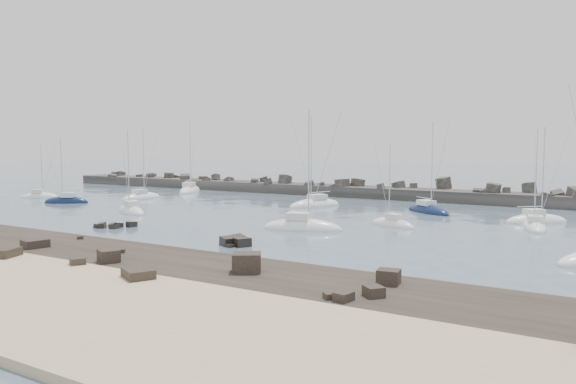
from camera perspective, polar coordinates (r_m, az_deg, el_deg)
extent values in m
plane|color=#485D71|center=(69.12, -8.98, -2.86)|extent=(400.00, 400.00, 0.00)
cube|color=black|center=(54.45, -24.18, -5.35)|extent=(140.00, 12.00, 0.70)
cube|color=black|center=(33.23, 4.27, -10.46)|extent=(0.98, 0.97, 0.35)
cube|color=black|center=(48.43, -16.55, -5.75)|extent=(0.77, 0.77, 0.32)
cube|color=black|center=(44.20, -20.58, -6.68)|extent=(1.34, 1.36, 0.63)
cube|color=black|center=(49.37, -26.76, -5.59)|extent=(2.26, 2.45, 0.82)
cube|color=black|center=(53.50, -24.30, -4.78)|extent=(2.09, 2.33, 0.69)
cube|color=black|center=(39.74, -4.22, -7.15)|extent=(2.58, 2.49, 1.34)
cube|color=black|center=(38.71, -14.96, -8.08)|extent=(2.76, 2.53, 0.75)
cube|color=black|center=(56.46, -20.36, -4.36)|extent=(0.65, 0.67, 0.29)
cube|color=black|center=(33.93, 8.70, -9.94)|extent=(1.52, 1.51, 0.62)
cube|color=black|center=(36.92, 10.19, -8.47)|extent=(1.59, 1.44, 0.94)
cube|color=black|center=(32.83, 5.67, -10.51)|extent=(1.04, 1.20, 0.51)
cube|color=black|center=(45.01, -17.75, -6.19)|extent=(1.99, 1.95, 0.95)
cube|color=black|center=(65.80, -18.66, -3.33)|extent=(1.22, 1.17, 0.68)
cube|color=black|center=(65.46, -16.89, -3.32)|extent=(1.23, 1.15, 0.87)
cube|color=black|center=(65.48, -18.39, -3.29)|extent=(1.21, 1.27, 0.89)
cube|color=black|center=(64.55, -17.24, -3.47)|extent=(1.09, 0.97, 0.95)
cube|color=black|center=(65.01, -17.37, -3.38)|extent=(0.92, 1.08, 0.97)
cube|color=black|center=(65.39, -15.60, -3.19)|extent=(1.07, 1.19, 0.74)
cube|color=black|center=(51.15, -5.89, -5.69)|extent=(0.95, 1.01, 0.82)
cube|color=black|center=(51.50, -4.67, -5.25)|extent=(1.93, 1.90, 1.11)
cube|color=black|center=(53.30, -5.35, -5.20)|extent=(0.89, 0.85, 0.57)
cube|color=black|center=(52.22, -6.05, -5.30)|extent=(1.82, 1.81, 1.48)
cube|color=black|center=(52.88, -5.24, -5.12)|extent=(1.91, 2.04, 1.51)
cube|color=#302D2B|center=(104.43, 1.40, -0.04)|extent=(115.00, 6.00, 3.20)
cube|color=#302D2B|center=(97.43, 12.47, 0.34)|extent=(1.81, 1.84, 0.96)
cube|color=#302D2B|center=(91.01, 25.70, -0.23)|extent=(2.14, 2.28, 1.79)
cube|color=#302D2B|center=(138.09, -17.13, 1.72)|extent=(2.08, 2.08, 1.28)
cube|color=#302D2B|center=(105.39, -0.31, 1.18)|extent=(2.10, 2.41, 2.32)
cube|color=#302D2B|center=(118.65, -10.42, 1.29)|extent=(2.13, 2.03, 1.63)
cube|color=#302D2B|center=(101.88, 5.26, 0.77)|extent=(1.28, 1.30, 0.76)
cube|color=#302D2B|center=(130.58, -14.85, 1.53)|extent=(1.87, 1.80, 1.13)
cube|color=#302D2B|center=(114.64, -8.28, 1.17)|extent=(2.00, 1.79, 1.20)
cube|color=#302D2B|center=(97.79, 12.63, 0.58)|extent=(1.69, 1.78, 1.16)
cube|color=#302D2B|center=(99.96, 7.09, 0.87)|extent=(2.90, 2.95, 1.96)
cube|color=#302D2B|center=(107.56, -1.96, 0.81)|extent=(1.24, 1.23, 0.97)
cube|color=#302D2B|center=(98.36, 5.53, 0.87)|extent=(2.37, 2.49, 1.74)
cube|color=#302D2B|center=(91.53, 18.65, 0.03)|extent=(1.29, 1.28, 1.20)
cube|color=#302D2B|center=(90.16, 27.16, -0.12)|extent=(2.69, 2.65, 2.03)
cube|color=#302D2B|center=(125.42, -11.15, 1.36)|extent=(1.66, 1.55, 1.64)
cube|color=#302D2B|center=(94.94, 9.40, 0.53)|extent=(1.33, 1.20, 1.32)
cube|color=#302D2B|center=(97.65, 11.17, 0.61)|extent=(2.56, 2.21, 1.93)
cube|color=#302D2B|center=(137.44, -16.60, 1.64)|extent=(1.92, 2.09, 2.07)
cube|color=#302D2B|center=(93.73, 23.30, 0.34)|extent=(2.52, 2.67, 2.14)
cube|color=#302D2B|center=(119.10, -8.60, 1.26)|extent=(1.92, 1.93, 1.48)
cube|color=#302D2B|center=(131.47, -13.72, 1.54)|extent=(2.24, 2.45, 1.87)
cube|color=#302D2B|center=(127.34, -13.81, 1.60)|extent=(1.50, 1.64, 1.40)
cube|color=#302D2B|center=(136.09, -16.74, 1.50)|extent=(1.11, 1.30, 1.16)
cube|color=#302D2B|center=(112.16, -6.18, 1.13)|extent=(1.56, 1.32, 1.35)
cube|color=#302D2B|center=(91.32, 20.13, 0.27)|extent=(2.16, 1.90, 2.05)
cube|color=#302D2B|center=(88.95, 24.84, -0.47)|extent=(2.01, 1.87, 1.55)
cube|color=#302D2B|center=(92.35, 21.31, 0.12)|extent=(1.43, 1.73, 1.20)
cube|color=#302D2B|center=(107.95, -3.42, 1.05)|extent=(1.75, 1.71, 1.41)
cube|color=#302D2B|center=(133.30, -17.36, 1.52)|extent=(2.23, 1.98, 1.31)
cube|color=#302D2B|center=(91.59, 19.33, -0.07)|extent=(3.02, 2.89, 1.97)
cube|color=#302D2B|center=(101.19, 2.19, 0.73)|extent=(2.28, 2.10, 1.84)
cube|color=#302D2B|center=(100.42, 3.45, 0.71)|extent=(1.51, 1.35, 1.23)
cube|color=#302D2B|center=(116.79, -7.35, 1.47)|extent=(1.80, 1.75, 1.81)
cube|color=#302D2B|center=(100.31, 5.94, 0.60)|extent=(2.09, 2.29, 1.65)
cube|color=#302D2B|center=(113.67, -5.98, 1.15)|extent=(2.15, 2.19, 1.82)
cube|color=#302D2B|center=(110.39, -2.46, 1.24)|extent=(2.32, 2.26, 1.59)
cube|color=#302D2B|center=(121.19, -10.42, 1.46)|extent=(2.62, 2.60, 1.66)
cube|color=#302D2B|center=(105.28, -2.08, 1.09)|extent=(2.17, 1.96, 1.47)
cube|color=#302D2B|center=(125.12, -12.00, 1.57)|extent=(2.96, 2.87, 1.74)
cube|color=#302D2B|center=(98.44, 4.51, 0.49)|extent=(1.47, 1.28, 1.21)
cube|color=#302D2B|center=(96.56, 15.53, 0.84)|extent=(2.60, 2.43, 2.43)
ellipsoid|color=white|center=(105.06, -23.90, -0.52)|extent=(6.25, 5.01, 1.81)
cube|color=white|center=(105.08, -24.08, 0.07)|extent=(2.14, 2.00, 0.64)
cylinder|color=silver|center=(104.55, -23.74, 2.19)|extent=(0.11, 0.11, 8.38)
cylinder|color=silver|center=(105.20, -24.31, 0.39)|extent=(2.13, 1.44, 0.09)
ellipsoid|color=white|center=(109.51, -9.94, 0.04)|extent=(6.87, 10.03, 2.48)
cube|color=white|center=(108.93, -10.02, 0.78)|extent=(2.93, 3.29, 0.79)
cylinder|color=silver|center=(109.87, -9.89, 4.02)|extent=(0.14, 0.14, 13.07)
cylinder|color=silver|center=(108.23, -10.13, 1.14)|extent=(1.77, 3.55, 0.11)
ellipsoid|color=#0E1B3D|center=(94.48, -21.61, -1.02)|extent=(6.86, 5.52, 2.03)
cube|color=white|center=(94.25, -21.44, -0.28)|extent=(2.35, 2.20, 0.73)
cylinder|color=silver|center=(94.28, -22.03, 2.29)|extent=(0.12, 0.12, 9.21)
cylinder|color=silver|center=(94.04, -21.17, 0.14)|extent=(2.34, 1.59, 0.10)
ellipsoid|color=white|center=(97.83, -14.65, -0.63)|extent=(2.65, 8.09, 2.10)
cube|color=white|center=(97.45, -14.84, 0.07)|extent=(1.66, 2.28, 0.68)
cylinder|color=silver|center=(97.87, -14.46, 3.08)|extent=(0.12, 0.12, 10.85)
cylinder|color=silver|center=(97.02, -15.09, 0.42)|extent=(0.16, 3.22, 0.10)
ellipsoid|color=white|center=(78.52, -15.66, -2.01)|extent=(7.81, 5.18, 2.08)
cube|color=white|center=(78.03, -15.59, -1.13)|extent=(2.54, 2.24, 0.71)
cylinder|color=silver|center=(78.61, -15.90, 2.35)|extent=(0.12, 0.12, 10.14)
cylinder|color=silver|center=(77.47, -15.47, -0.68)|extent=(2.79, 1.31, 0.10)
ellipsoid|color=white|center=(83.27, 2.75, -1.43)|extent=(6.15, 9.48, 2.32)
cube|color=white|center=(83.41, 3.00, -0.49)|extent=(2.68, 3.06, 0.74)
cylinder|color=silver|center=(82.32, 2.37, 3.47)|extent=(0.13, 0.13, 12.29)
cylinder|color=silver|center=(83.75, 3.34, 0.00)|extent=(1.52, 3.39, 0.11)
ellipsoid|color=white|center=(60.97, 1.46, -3.80)|extent=(9.21, 5.19, 2.37)
cube|color=white|center=(60.87, 1.06, -2.47)|extent=(2.87, 2.42, 0.79)
cylinder|color=silver|center=(60.15, 2.13, 2.73)|extent=(0.14, 0.14, 11.87)
cylinder|color=silver|center=(60.92, 0.49, -1.77)|extent=(3.39, 1.14, 0.11)
ellipsoid|color=#0E1B3D|center=(78.17, 14.03, -2.00)|extent=(8.19, 7.02, 2.13)
cube|color=white|center=(78.36, 13.87, -1.06)|extent=(2.86, 2.73, 0.68)
cylinder|color=silver|center=(77.13, 14.43, 2.75)|extent=(0.12, 0.12, 11.20)
cylinder|color=silver|center=(78.77, 13.64, -0.56)|extent=(2.72, 2.06, 0.10)
ellipsoid|color=white|center=(64.75, 10.53, -3.36)|extent=(6.50, 4.15, 1.77)
cube|color=white|center=(64.40, 10.75, -2.46)|extent=(2.09, 1.82, 0.62)
cylinder|color=silver|center=(64.57, 10.28, 1.04)|extent=(0.11, 0.11, 8.41)
cylinder|color=silver|center=(64.03, 11.05, -1.99)|extent=(2.34, 1.03, 0.09)
ellipsoid|color=white|center=(67.33, 23.77, -3.39)|extent=(3.93, 7.73, 1.91)
cube|color=white|center=(66.82, 23.84, -2.48)|extent=(1.93, 2.36, 0.62)
cylinder|color=silver|center=(67.36, 23.90, 1.58)|extent=(0.11, 0.11, 9.99)
cylinder|color=silver|center=(66.24, 23.90, -2.04)|extent=(0.77, 2.90, 0.09)
ellipsoid|color=white|center=(72.51, 23.92, -2.82)|extent=(7.46, 6.58, 2.07)
cube|color=white|center=(72.17, 23.70, -1.86)|extent=(2.63, 2.53, 0.70)
cylinder|color=silver|center=(72.30, 24.51, 1.94)|extent=(0.12, 0.12, 10.30)
cylinder|color=silver|center=(71.83, 23.35, -1.36)|extent=(2.46, 1.97, 0.10)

